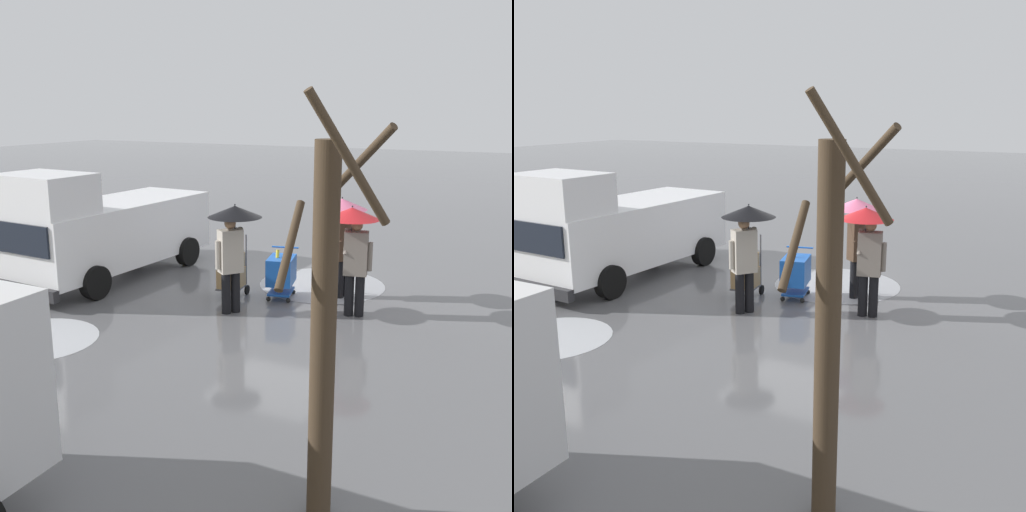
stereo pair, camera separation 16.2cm
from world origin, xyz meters
TOP-DOWN VIEW (x-y plane):
  - ground_plane at (0.00, 0.00)m, footprint 90.00×90.00m
  - slush_patch_near_cluster at (2.29, 4.80)m, footprint 2.08×2.08m
  - slush_patch_under_van at (-0.93, -0.55)m, footprint 2.83×2.83m
  - cargo_van_parked_right at (3.82, 1.19)m, footprint 2.41×5.44m
  - shopping_cart_vendor at (-0.50, 0.74)m, footprint 0.73×0.92m
  - hand_dolly_boxes at (0.45, 1.17)m, footprint 0.58×0.75m
  - pedestrian_pink_side at (-2.17, 1.14)m, footprint 1.04×1.04m
  - pedestrian_black_side at (-0.06, 2.00)m, footprint 1.04×1.04m
  - pedestrian_white_side at (-1.62, 0.14)m, footprint 1.04×1.04m
  - bare_tree_near at (-3.77, 6.93)m, footprint 0.99×1.14m

SIDE VIEW (x-z plane):
  - ground_plane at x=0.00m, z-range 0.00..0.00m
  - slush_patch_near_cluster at x=2.29m, z-range 0.00..0.01m
  - slush_patch_under_van at x=-0.93m, z-range 0.00..0.01m
  - hand_dolly_boxes at x=0.45m, z-range -0.11..1.21m
  - shopping_cart_vendor at x=-0.50m, z-range 0.05..1.09m
  - cargo_van_parked_right at x=3.82m, z-range -0.12..2.48m
  - pedestrian_pink_side at x=-2.17m, z-range 0.51..2.66m
  - pedestrian_black_side at x=-0.06m, z-range 0.51..2.66m
  - pedestrian_white_side at x=-1.62m, z-range 0.51..2.66m
  - bare_tree_near at x=-3.77m, z-range -0.08..4.01m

